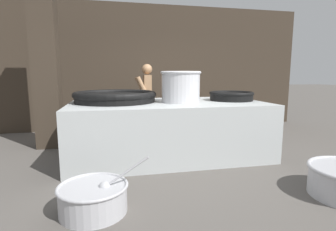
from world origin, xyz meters
TOP-DOWN VIEW (x-y plane):
  - ground_plane at (0.00, 0.00)m, footprint 60.00×60.00m
  - back_wall at (0.00, 2.63)m, footprint 8.54×0.24m
  - support_pillar at (-2.18, 1.05)m, footprint 0.46×0.46m
  - hearth_platform at (0.00, 0.00)m, footprint 3.34×1.78m
  - giant_wok_near at (-0.90, 0.20)m, footprint 1.43×1.43m
  - giant_wok_far at (1.22, 0.05)m, footprint 0.81×0.81m
  - stock_pot at (0.20, -0.09)m, footprint 0.70×0.70m
  - cook at (-0.18, 1.44)m, footprint 0.40×0.61m
  - prep_bowl_vegetables at (-1.18, -1.79)m, footprint 0.94×0.73m

SIDE VIEW (x-z plane):
  - ground_plane at x=0.00m, z-range 0.00..0.00m
  - prep_bowl_vegetables at x=-1.18m, z-range -0.13..0.47m
  - hearth_platform at x=0.00m, z-range 0.00..0.95m
  - cook at x=-0.18m, z-range 0.07..1.73m
  - giant_wok_far at x=1.22m, z-range 0.96..1.12m
  - giant_wok_near at x=-0.90m, z-range 0.96..1.14m
  - stock_pot at x=0.20m, z-range 0.96..1.50m
  - back_wall at x=0.00m, z-range 0.00..3.22m
  - support_pillar at x=-2.18m, z-range 0.00..3.22m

